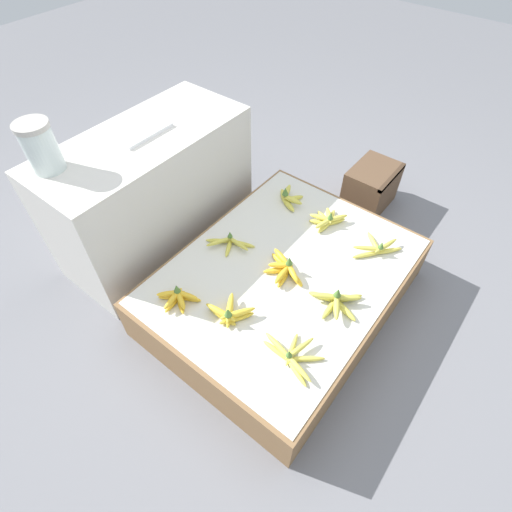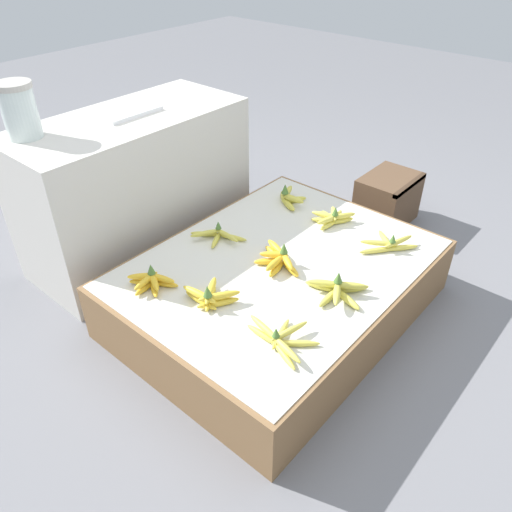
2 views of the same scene
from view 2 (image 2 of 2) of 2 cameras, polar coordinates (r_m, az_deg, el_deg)
ground_plane at (r=2.23m, az=2.48°, el=-6.22°), size 10.00×10.00×0.00m
display_platform at (r=2.14m, az=2.57°, el=-3.59°), size 1.28×0.98×0.26m
back_vendor_table at (r=2.50m, az=-13.48°, el=7.64°), size 1.09×0.48×0.70m
wooden_crate at (r=2.86m, az=14.78°, el=6.28°), size 0.33×0.25×0.27m
banana_bunch_front_left at (r=1.69m, az=2.79°, el=-9.41°), size 0.20×0.27×0.08m
banana_bunch_front_midleft at (r=1.90m, az=9.27°, el=-3.81°), size 0.23×0.25×0.10m
banana_bunch_front_midright at (r=2.20m, az=14.90°, el=1.33°), size 0.24×0.21×0.08m
banana_bunch_middle_left at (r=1.85m, az=-5.31°, el=-4.64°), size 0.16×0.20×0.10m
banana_bunch_middle_midleft at (r=2.03m, az=2.52°, el=-0.33°), size 0.19×0.24×0.10m
banana_bunch_middle_midright at (r=2.33m, az=8.74°, el=4.34°), size 0.22×0.17×0.09m
banana_bunch_back_left at (r=1.96m, az=-11.85°, el=-2.80°), size 0.16×0.18×0.09m
banana_bunch_back_midleft at (r=2.19m, az=-4.44°, el=2.40°), size 0.17×0.24×0.08m
banana_bunch_back_midright at (r=2.47m, az=3.78°, el=6.70°), size 0.16×0.19×0.11m
glass_jar at (r=2.23m, az=-25.44°, el=14.82°), size 0.14×0.14×0.22m
foam_tray_white at (r=2.39m, az=-14.30°, el=15.66°), size 0.27×0.14×0.02m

